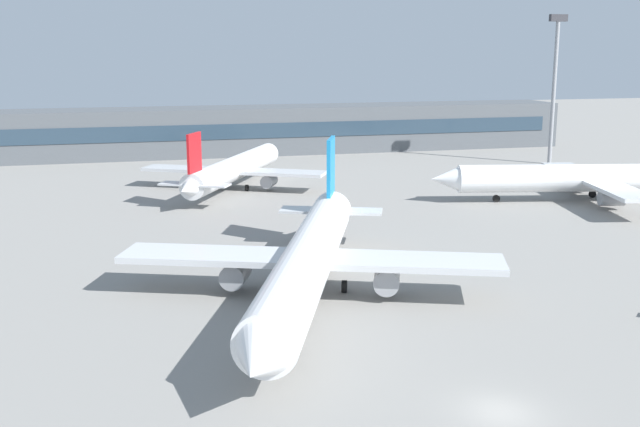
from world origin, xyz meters
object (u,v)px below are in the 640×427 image
(airplane_near, at_px, (308,260))
(airplane_far, at_px, (236,168))
(floodlight_tower_west, at_px, (555,79))
(airplane_mid, at_px, (585,178))

(airplane_near, relative_size, airplane_far, 1.21)
(airplane_far, xyz_separation_m, floodlight_tower_west, (57.35, 9.64, 11.95))
(airplane_near, height_order, airplane_far, airplane_near)
(airplane_near, bearing_deg, airplane_mid, 33.77)
(airplane_mid, bearing_deg, floodlight_tower_west, 66.22)
(airplane_mid, distance_m, airplane_far, 48.66)
(airplane_near, xyz_separation_m, airplane_mid, (45.44, 30.39, -0.28))
(airplane_near, bearing_deg, airplane_far, 87.85)
(floodlight_tower_west, bearing_deg, airplane_near, -133.79)
(airplane_far, height_order, floodlight_tower_west, floodlight_tower_west)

